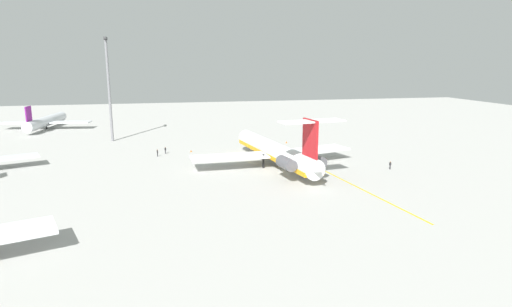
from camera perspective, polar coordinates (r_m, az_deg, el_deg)
The scene contains 10 objects.
ground at distance 93.87m, azimuth 5.00°, elevation -1.02°, with size 288.07×288.07×0.00m, color #ADADA8.
main_jetliner at distance 88.11m, azimuth 2.81°, elevation 0.25°, with size 39.93×35.42×11.65m.
airliner_mid_right at distance 154.71m, azimuth -26.15°, elevation 3.93°, with size 28.49×28.29×8.52m.
ground_crew_near_nose at distance 103.01m, azimuth -12.02°, elevation 0.55°, with size 0.27×0.39×1.69m.
ground_crew_near_tail at distance 100.42m, azimuth -13.04°, elevation 0.19°, with size 0.35×0.28×1.66m.
ground_crew_portside at distance 90.29m, azimuth 17.50°, elevation -1.38°, with size 0.27×0.40×1.70m.
safety_cone_nose at distance 114.35m, azimuth 4.09°, elevation 1.52°, with size 0.40×0.40×0.55m, color #EA590F.
safety_cone_wingtip at distance 104.07m, azimuth -8.68°, elevation 0.35°, with size 0.40×0.40×0.55m, color #EA590F.
taxiway_centreline at distance 92.09m, azimuth 7.20°, elevation -1.33°, with size 74.44×0.36×0.01m, color gold.
light_mast at distance 122.05m, azimuth -19.08°, elevation 8.57°, with size 4.00×0.70×27.71m.
Camera 1 is at (-87.14, 27.61, 21.35)m, focal length 29.93 mm.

